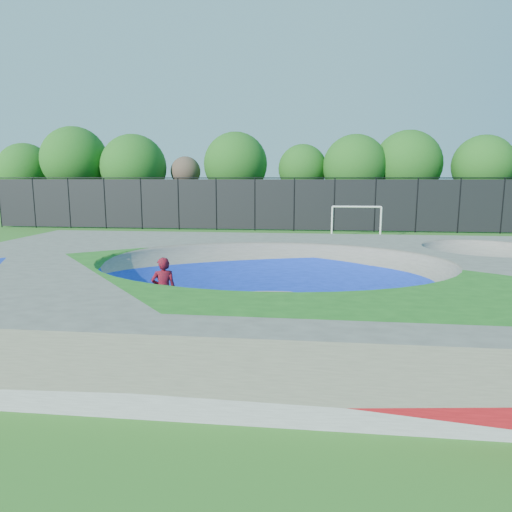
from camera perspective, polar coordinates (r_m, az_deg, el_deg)
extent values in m
plane|color=#28661C|center=(14.40, 2.08, -6.40)|extent=(120.00, 120.00, 0.00)
cube|color=gray|center=(14.21, 2.10, -3.49)|extent=(22.00, 14.00, 1.50)
imported|color=red|center=(12.91, -11.46, -4.22)|extent=(0.79, 0.64, 1.86)
cube|color=black|center=(13.15, -11.32, -8.05)|extent=(0.81, 0.40, 0.05)
cylinder|color=white|center=(30.96, 9.48, 4.15)|extent=(0.12, 0.12, 2.12)
cylinder|color=white|center=(31.29, 15.33, 4.00)|extent=(0.12, 0.12, 2.12)
cylinder|color=white|center=(31.01, 12.49, 6.03)|extent=(3.18, 0.12, 0.12)
cylinder|color=black|center=(42.92, -29.38, 5.82)|extent=(0.09, 0.09, 4.00)
cylinder|color=black|center=(41.24, -25.98, 5.98)|extent=(0.09, 0.09, 4.00)
cylinder|color=black|center=(39.72, -22.31, 6.12)|extent=(0.09, 0.09, 4.00)
cylinder|color=black|center=(38.37, -18.35, 6.25)|extent=(0.09, 0.09, 4.00)
cylinder|color=black|center=(37.21, -14.13, 6.36)|extent=(0.09, 0.09, 4.00)
cylinder|color=black|center=(36.27, -9.66, 6.43)|extent=(0.09, 0.09, 4.00)
cylinder|color=black|center=(35.56, -4.98, 6.47)|extent=(0.09, 0.09, 4.00)
cylinder|color=black|center=(35.09, -0.14, 6.46)|extent=(0.09, 0.09, 4.00)
cylinder|color=black|center=(34.87, 4.79, 6.41)|extent=(0.09, 0.09, 4.00)
cylinder|color=black|center=(34.91, 9.75, 6.31)|extent=(0.09, 0.09, 4.00)
cylinder|color=black|center=(35.20, 14.66, 6.16)|extent=(0.09, 0.09, 4.00)
cylinder|color=black|center=(35.75, 19.45, 5.97)|extent=(0.09, 0.09, 4.00)
cylinder|color=black|center=(36.53, 24.06, 5.75)|extent=(0.09, 0.09, 4.00)
cylinder|color=black|center=(37.54, 28.44, 5.51)|extent=(0.09, 0.09, 4.00)
cube|color=black|center=(34.87, 4.79, 6.41)|extent=(48.00, 0.03, 3.80)
cylinder|color=black|center=(34.81, 4.84, 9.70)|extent=(48.00, 0.08, 0.08)
cylinder|color=#413420|center=(47.35, -26.56, 5.57)|extent=(0.44, 0.44, 2.82)
sphere|color=#1B5616|center=(47.28, -26.86, 9.51)|extent=(4.93, 4.93, 4.93)
cylinder|color=#413420|center=(43.70, -21.41, 6.07)|extent=(0.44, 0.44, 3.44)
sphere|color=#1B5616|center=(43.67, -21.73, 11.12)|extent=(5.69, 5.69, 5.69)
cylinder|color=#413420|center=(41.51, -14.84, 5.82)|extent=(0.44, 0.44, 2.81)
sphere|color=#1B5616|center=(41.44, -15.05, 10.66)|extent=(5.61, 5.61, 5.61)
cylinder|color=#413420|center=(41.08, -8.69, 6.45)|extent=(0.44, 0.44, 3.46)
sphere|color=brown|center=(41.02, -8.80, 10.41)|extent=(2.60, 2.60, 2.60)
cylinder|color=#413420|center=(40.27, -2.52, 6.25)|extent=(0.44, 0.44, 3.13)
sphere|color=#1B5616|center=(40.22, -2.56, 11.40)|extent=(5.47, 5.47, 5.47)
cylinder|color=#413420|center=(40.72, 5.75, 6.33)|extent=(0.44, 0.44, 3.23)
sphere|color=#1B5616|center=(40.66, 5.83, 10.82)|extent=(4.20, 4.20, 4.20)
cylinder|color=#413420|center=(39.98, 12.07, 5.88)|extent=(0.44, 0.44, 2.93)
sphere|color=#1B5616|center=(39.91, 12.25, 10.86)|extent=(5.36, 5.36, 5.36)
cylinder|color=#413420|center=(41.13, 18.14, 5.78)|extent=(0.44, 0.44, 3.03)
sphere|color=#1B5616|center=(41.07, 18.41, 10.83)|extent=(5.64, 5.64, 5.64)
cylinder|color=#413420|center=(41.61, 26.15, 5.43)|extent=(0.44, 0.44, 3.20)
sphere|color=#1B5616|center=(41.56, 26.51, 10.11)|extent=(4.82, 4.82, 4.82)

